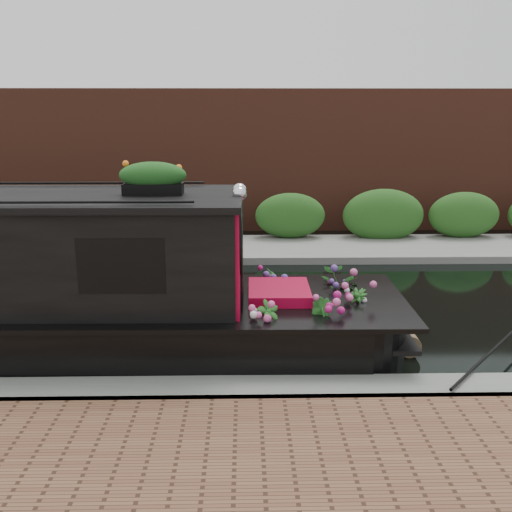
{
  "coord_description": "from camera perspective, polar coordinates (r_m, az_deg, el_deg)",
  "views": [
    {
      "loc": [
        0.94,
        -9.55,
        3.53
      ],
      "look_at": [
        1.12,
        -0.6,
        1.17
      ],
      "focal_mm": 40.0,
      "sensor_mm": 36.0,
      "label": 1
    }
  ],
  "objects": [
    {
      "name": "ground",
      "position": [
        10.23,
        -6.41,
        -5.51
      ],
      "size": [
        80.0,
        80.0,
        0.0
      ],
      "primitive_type": "plane",
      "color": "black",
      "rests_on": "ground"
    },
    {
      "name": "near_bank_coping",
      "position": [
        7.24,
        -8.78,
        -14.58
      ],
      "size": [
        40.0,
        0.6,
        0.5
      ],
      "primitive_type": "cube",
      "color": "slate",
      "rests_on": "ground"
    },
    {
      "name": "far_bank_path",
      "position": [
        14.23,
        -4.92,
        0.36
      ],
      "size": [
        40.0,
        2.4,
        0.34
      ],
      "primitive_type": "cube",
      "color": "slate",
      "rests_on": "ground"
    },
    {
      "name": "far_hedge",
      "position": [
        15.1,
        -4.7,
        1.21
      ],
      "size": [
        40.0,
        1.1,
        2.8
      ],
      "primitive_type": "cube",
      "color": "#26571D",
      "rests_on": "ground"
    },
    {
      "name": "far_brick_wall",
      "position": [
        17.14,
        -4.29,
        2.86
      ],
      "size": [
        40.0,
        1.0,
        8.0
      ],
      "primitive_type": "cube",
      "color": "brown",
      "rests_on": "ground"
    },
    {
      "name": "rope_fender",
      "position": [
        8.76,
        14.83,
        -8.33
      ],
      "size": [
        0.33,
        0.41,
        0.33
      ],
      "primitive_type": "cylinder",
      "rotation": [
        1.57,
        0.0,
        0.0
      ],
      "color": "brown",
      "rests_on": "ground"
    }
  ]
}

